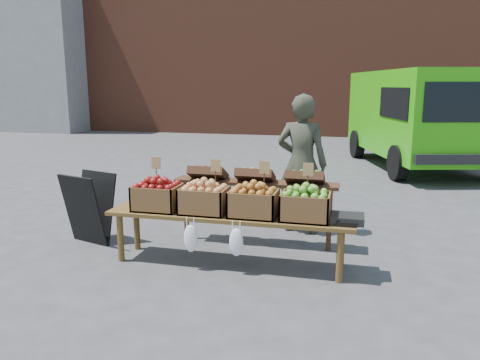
% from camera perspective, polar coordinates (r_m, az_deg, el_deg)
% --- Properties ---
extents(ground, '(80.00, 80.00, 0.00)m').
position_cam_1_polar(ground, '(5.59, 0.32, -8.84)').
color(ground, '#404042').
extents(brick_building, '(24.00, 4.00, 10.00)m').
position_cam_1_polar(brick_building, '(20.36, 11.14, 19.95)').
color(brick_building, brown).
rests_on(brick_building, ground).
extents(grey_building, '(8.00, 3.00, 7.00)m').
position_cam_1_polar(grey_building, '(23.71, -26.80, 14.09)').
color(grey_building, gray).
rests_on(grey_building, ground).
extents(delivery_van, '(3.57, 5.48, 2.26)m').
position_cam_1_polar(delivery_van, '(11.88, 20.95, 6.84)').
color(delivery_van, '#2EAC0D').
rests_on(delivery_van, ground).
extents(vendor, '(0.72, 0.52, 1.84)m').
position_cam_1_polar(vendor, '(6.21, 7.54, 1.92)').
color(vendor, '#34382A').
rests_on(vendor, ground).
extents(chalkboard_sign, '(0.66, 0.48, 0.89)m').
position_cam_1_polar(chalkboard_sign, '(6.10, -17.91, -3.26)').
color(chalkboard_sign, black).
rests_on(chalkboard_sign, ground).
extents(back_table, '(2.10, 0.44, 1.04)m').
position_cam_1_polar(back_table, '(5.73, 1.86, -2.88)').
color(back_table, '#3B2214').
rests_on(back_table, ground).
extents(display_bench, '(2.70, 0.56, 0.57)m').
position_cam_1_polar(display_bench, '(5.16, -1.37, -7.25)').
color(display_bench, brown).
rests_on(display_bench, ground).
extents(crate_golden_apples, '(0.50, 0.40, 0.28)m').
position_cam_1_polar(crate_golden_apples, '(5.31, -10.01, -2.09)').
color(crate_golden_apples, maroon).
rests_on(crate_golden_apples, display_bench).
extents(crate_russet_pears, '(0.50, 0.40, 0.28)m').
position_cam_1_polar(crate_russet_pears, '(5.11, -4.36, -2.47)').
color(crate_russet_pears, gold).
rests_on(crate_russet_pears, display_bench).
extents(crate_red_apples, '(0.50, 0.40, 0.28)m').
position_cam_1_polar(crate_red_apples, '(4.97, 1.67, -2.85)').
color(crate_red_apples, '#A0681A').
rests_on(crate_red_apples, display_bench).
extents(crate_green_apples, '(0.50, 0.40, 0.28)m').
position_cam_1_polar(crate_green_apples, '(4.89, 7.99, -3.22)').
color(crate_green_apples, '#407F1E').
rests_on(crate_green_apples, display_bench).
extents(weighing_scale, '(0.34, 0.30, 0.08)m').
position_cam_1_polar(weighing_scale, '(4.89, 12.92, -4.61)').
color(weighing_scale, black).
rests_on(weighing_scale, display_bench).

